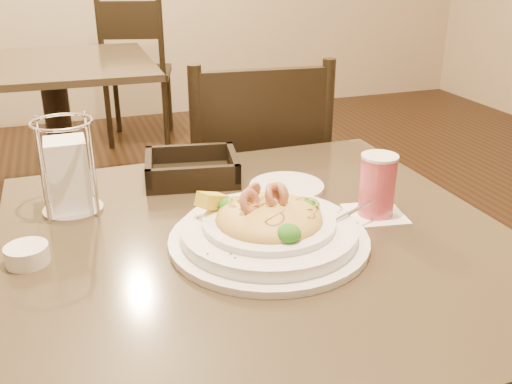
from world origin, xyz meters
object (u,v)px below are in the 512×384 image
object	(u,v)px
dining_chair_near	(253,196)
side_plate	(287,187)
main_table	(259,340)
background_table	(57,110)
butter_ramekin	(27,255)
napkin_caddy	(68,173)
pasta_bowl	(269,227)
dining_chair_far	(136,67)
drink_glass	(377,186)
bread_basket	(192,171)

from	to	relation	value
dining_chair_near	side_plate	size ratio (longest dim) A/B	5.79
main_table	background_table	size ratio (longest dim) A/B	0.98
dining_chair_near	butter_ramekin	world-z (taller)	dining_chair_near
main_table	butter_ramekin	xyz separation A→B (m)	(-0.39, 0.04, 0.24)
napkin_caddy	background_table	bearing A→B (deg)	90.76
pasta_bowl	side_plate	size ratio (longest dim) A/B	2.41
main_table	dining_chair_far	world-z (taller)	dining_chair_far
main_table	butter_ramekin	distance (m)	0.46
pasta_bowl	main_table	bearing A→B (deg)	104.59
napkin_caddy	butter_ramekin	bearing A→B (deg)	-113.23
background_table	drink_glass	bearing A→B (deg)	-73.20
pasta_bowl	drink_glass	world-z (taller)	drink_glass
napkin_caddy	side_plate	size ratio (longest dim) A/B	1.16
butter_ramekin	drink_glass	bearing A→B (deg)	-2.24
drink_glass	butter_ramekin	world-z (taller)	drink_glass
dining_chair_near	drink_glass	distance (m)	0.71
bread_basket	side_plate	bearing A→B (deg)	-34.55
dining_chair_near	napkin_caddy	distance (m)	0.75
background_table	napkin_caddy	world-z (taller)	napkin_caddy
dining_chair_near	bread_basket	distance (m)	0.50
background_table	dining_chair_near	distance (m)	1.37
main_table	dining_chair_far	size ratio (longest dim) A/B	0.97
main_table	drink_glass	world-z (taller)	drink_glass
bread_basket	main_table	bearing A→B (deg)	-80.89
main_table	bread_basket	bearing A→B (deg)	99.11
bread_basket	side_plate	world-z (taller)	bread_basket
pasta_bowl	napkin_caddy	xyz separation A→B (m)	(-0.32, 0.25, 0.05)
main_table	napkin_caddy	size ratio (longest dim) A/B	4.83
napkin_caddy	dining_chair_near	bearing A→B (deg)	39.87
butter_ramekin	main_table	bearing A→B (deg)	-5.72
dining_chair_far	drink_glass	size ratio (longest dim) A/B	7.47
butter_ramekin	dining_chair_near	bearing A→B (deg)	45.98
pasta_bowl	butter_ramekin	xyz separation A→B (m)	(-0.40, 0.07, -0.02)
dining_chair_far	main_table	bearing A→B (deg)	101.01
background_table	pasta_bowl	distance (m)	2.00
drink_glass	butter_ramekin	distance (m)	0.64
drink_glass	side_plate	bearing A→B (deg)	123.14
drink_glass	bread_basket	world-z (taller)	drink_glass
dining_chair_far	napkin_caddy	world-z (taller)	dining_chair_far
pasta_bowl	drink_glass	distance (m)	0.24
napkin_caddy	dining_chair_far	bearing A→B (deg)	79.61
dining_chair_near	butter_ramekin	size ratio (longest dim) A/B	13.13
dining_chair_near	drink_glass	xyz separation A→B (m)	(0.03, -0.65, 0.28)
dining_chair_near	drink_glass	world-z (taller)	dining_chair_near
main_table	butter_ramekin	size ratio (longest dim) A/B	12.71
dining_chair_near	napkin_caddy	world-z (taller)	dining_chair_near
drink_glass	napkin_caddy	bearing A→B (deg)	159.01
dining_chair_far	butter_ramekin	bearing A→B (deg)	93.13
dining_chair_far	bread_basket	bearing A→B (deg)	99.46
dining_chair_near	drink_glass	size ratio (longest dim) A/B	7.47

